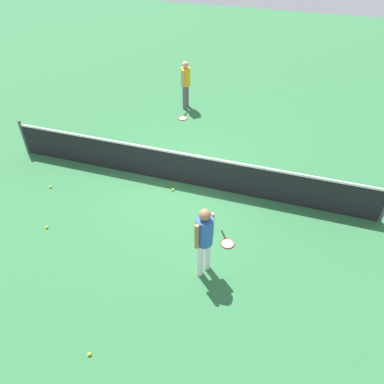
{
  "coord_description": "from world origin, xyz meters",
  "views": [
    {
      "loc": [
        2.7,
        -7.59,
        6.2
      ],
      "look_at": [
        0.69,
        -1.37,
        0.9
      ],
      "focal_mm": 34.77,
      "sensor_mm": 36.0,
      "label": 1
    }
  ],
  "objects_px": {
    "player_far_side": "(186,81)",
    "tennis_ball_near_player": "(173,190)",
    "tennis_ball_baseline": "(47,227)",
    "player_near_side": "(204,237)",
    "tennis_ball_midcourt": "(50,187)",
    "tennis_ball_by_net": "(89,354)",
    "tennis_racket_far_player": "(183,118)",
    "tennis_racket_near_player": "(227,243)"
  },
  "relations": [
    {
      "from": "player_far_side",
      "to": "tennis_ball_near_player",
      "type": "bearing_deg",
      "value": -75.3
    },
    {
      "from": "tennis_ball_near_player",
      "to": "tennis_ball_baseline",
      "type": "bearing_deg",
      "value": -136.23
    },
    {
      "from": "player_near_side",
      "to": "tennis_ball_baseline",
      "type": "bearing_deg",
      "value": 178.98
    },
    {
      "from": "player_near_side",
      "to": "tennis_ball_midcourt",
      "type": "height_order",
      "value": "player_near_side"
    },
    {
      "from": "tennis_ball_midcourt",
      "to": "player_far_side",
      "type": "bearing_deg",
      "value": 71.14
    },
    {
      "from": "tennis_ball_near_player",
      "to": "tennis_ball_by_net",
      "type": "height_order",
      "value": "same"
    },
    {
      "from": "player_far_side",
      "to": "tennis_ball_midcourt",
      "type": "bearing_deg",
      "value": -108.86
    },
    {
      "from": "tennis_racket_far_player",
      "to": "tennis_ball_near_player",
      "type": "xyz_separation_m",
      "value": [
        1.07,
        -3.93,
        0.02
      ]
    },
    {
      "from": "player_near_side",
      "to": "tennis_racket_near_player",
      "type": "height_order",
      "value": "player_near_side"
    },
    {
      "from": "tennis_ball_midcourt",
      "to": "tennis_ball_baseline",
      "type": "height_order",
      "value": "same"
    },
    {
      "from": "tennis_ball_by_net",
      "to": "tennis_ball_midcourt",
      "type": "bearing_deg",
      "value": 131.69
    },
    {
      "from": "tennis_ball_near_player",
      "to": "player_far_side",
      "type": "bearing_deg",
      "value": 104.7
    },
    {
      "from": "tennis_ball_midcourt",
      "to": "tennis_racket_near_player",
      "type": "bearing_deg",
      "value": -5.82
    },
    {
      "from": "player_near_side",
      "to": "tennis_ball_midcourt",
      "type": "relative_size",
      "value": 25.76
    },
    {
      "from": "tennis_racket_near_player",
      "to": "tennis_ball_by_net",
      "type": "relative_size",
      "value": 8.84
    },
    {
      "from": "tennis_ball_midcourt",
      "to": "tennis_ball_baseline",
      "type": "distance_m",
      "value": 1.59
    },
    {
      "from": "tennis_racket_far_player",
      "to": "tennis_ball_near_player",
      "type": "height_order",
      "value": "tennis_ball_near_player"
    },
    {
      "from": "tennis_racket_near_player",
      "to": "tennis_ball_baseline",
      "type": "distance_m",
      "value": 4.26
    },
    {
      "from": "tennis_ball_near_player",
      "to": "tennis_ball_midcourt",
      "type": "distance_m",
      "value": 3.31
    },
    {
      "from": "tennis_ball_by_net",
      "to": "tennis_racket_far_player",
      "type": "bearing_deg",
      "value": 98.37
    },
    {
      "from": "player_far_side",
      "to": "tennis_ball_midcourt",
      "type": "xyz_separation_m",
      "value": [
        -1.93,
        -5.66,
        -0.98
      ]
    },
    {
      "from": "player_near_side",
      "to": "tennis_ball_baseline",
      "type": "height_order",
      "value": "player_near_side"
    },
    {
      "from": "tennis_racket_far_player",
      "to": "tennis_ball_baseline",
      "type": "bearing_deg",
      "value": -101.7
    },
    {
      "from": "tennis_ball_near_player",
      "to": "tennis_ball_midcourt",
      "type": "height_order",
      "value": "same"
    },
    {
      "from": "player_near_side",
      "to": "player_far_side",
      "type": "distance_m",
      "value": 7.61
    },
    {
      "from": "tennis_racket_near_player",
      "to": "tennis_racket_far_player",
      "type": "height_order",
      "value": "same"
    },
    {
      "from": "tennis_ball_baseline",
      "to": "tennis_ball_near_player",
      "type": "bearing_deg",
      "value": 43.77
    },
    {
      "from": "player_near_side",
      "to": "tennis_ball_by_net",
      "type": "bearing_deg",
      "value": -119.49
    },
    {
      "from": "tennis_ball_by_net",
      "to": "player_near_side",
      "type": "bearing_deg",
      "value": 60.51
    },
    {
      "from": "tennis_racket_near_player",
      "to": "tennis_racket_far_player",
      "type": "relative_size",
      "value": 1.0
    },
    {
      "from": "tennis_ball_baseline",
      "to": "player_far_side",
      "type": "bearing_deg",
      "value": 81.04
    },
    {
      "from": "tennis_racket_near_player",
      "to": "tennis_ball_by_net",
      "type": "distance_m",
      "value": 3.66
    },
    {
      "from": "player_near_side",
      "to": "tennis_ball_baseline",
      "type": "distance_m",
      "value": 4.01
    },
    {
      "from": "tennis_racket_near_player",
      "to": "tennis_ball_midcourt",
      "type": "relative_size",
      "value": 8.84
    },
    {
      "from": "tennis_ball_by_net",
      "to": "tennis_ball_baseline",
      "type": "bearing_deg",
      "value": 136.33
    },
    {
      "from": "player_far_side",
      "to": "tennis_ball_near_player",
      "type": "distance_m",
      "value": 5.02
    },
    {
      "from": "tennis_ball_near_player",
      "to": "tennis_ball_baseline",
      "type": "height_order",
      "value": "same"
    },
    {
      "from": "tennis_racket_far_player",
      "to": "tennis_ball_baseline",
      "type": "relative_size",
      "value": 8.86
    },
    {
      "from": "player_far_side",
      "to": "tennis_ball_near_player",
      "type": "relative_size",
      "value": 25.76
    },
    {
      "from": "tennis_racket_far_player",
      "to": "tennis_ball_by_net",
      "type": "distance_m",
      "value": 8.71
    },
    {
      "from": "tennis_ball_by_net",
      "to": "tennis_racket_near_player",
      "type": "bearing_deg",
      "value": 63.59
    },
    {
      "from": "player_far_side",
      "to": "tennis_racket_near_player",
      "type": "height_order",
      "value": "player_far_side"
    }
  ]
}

